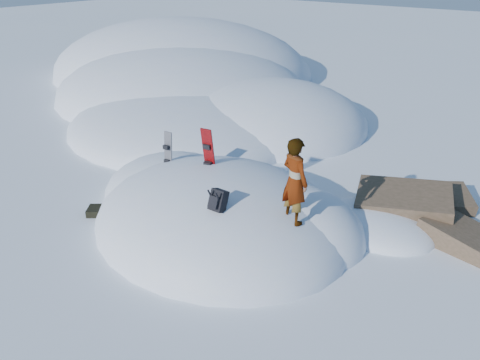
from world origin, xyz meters
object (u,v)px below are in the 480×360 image
Objects in this scene: snowboard_red at (209,157)px; backpack at (218,200)px; person at (295,181)px; snowboard_dark at (168,156)px.

backpack is at bearing -53.64° from snowboard_red.
backpack is (1.60, -1.55, -0.11)m from snowboard_red.
snowboard_red is 0.85× the size of person.
backpack is (3.12, -1.52, 0.23)m from snowboard_dark.
snowboard_dark is (-1.51, -0.03, -0.34)m from snowboard_red.
snowboard_red is 3.05m from person.
person is (1.37, 0.96, 0.51)m from backpack.
snowboard_dark is at bearing 11.14° from person.
person is at bearing -20.88° from snowboard_red.
snowboard_red is at bearing 134.52° from backpack.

